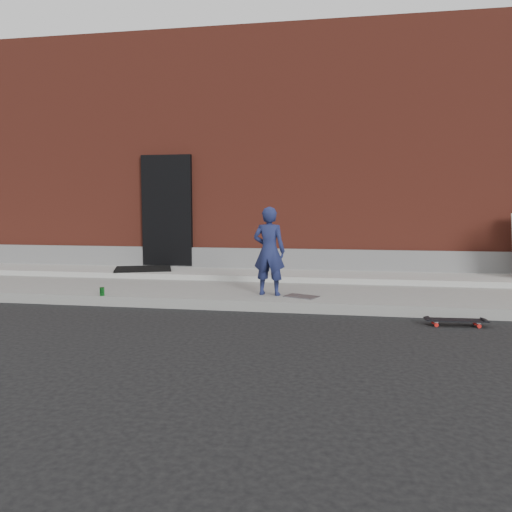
# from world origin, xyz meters

# --- Properties ---
(ground) EXTENTS (80.00, 80.00, 0.00)m
(ground) POSITION_xyz_m (0.00, 0.00, 0.00)
(ground) COLOR black
(ground) RESTS_ON ground
(sidewalk) EXTENTS (20.00, 3.00, 0.15)m
(sidewalk) POSITION_xyz_m (0.00, 1.50, 0.07)
(sidewalk) COLOR slate
(sidewalk) RESTS_ON ground
(apron) EXTENTS (20.00, 1.20, 0.10)m
(apron) POSITION_xyz_m (0.00, 2.40, 0.20)
(apron) COLOR gray
(apron) RESTS_ON sidewalk
(building) EXTENTS (20.00, 8.10, 5.00)m
(building) POSITION_xyz_m (-0.00, 6.99, 2.50)
(building) COLOR maroon
(building) RESTS_ON ground
(child) EXTENTS (0.52, 0.37, 1.33)m
(child) POSITION_xyz_m (-0.14, 0.55, 0.82)
(child) COLOR #1B224C
(child) RESTS_ON sidewalk
(skateboard) EXTENTS (0.74, 0.22, 0.08)m
(skateboard) POSITION_xyz_m (2.36, -0.40, 0.07)
(skateboard) COLOR red
(skateboard) RESTS_ON ground
(soda_can) EXTENTS (0.07, 0.07, 0.13)m
(soda_can) POSITION_xyz_m (-2.59, 0.05, 0.21)
(soda_can) COLOR #197D27
(soda_can) RESTS_ON sidewalk
(doormat) EXTENTS (1.30, 1.19, 0.03)m
(doormat) POSITION_xyz_m (-2.90, 2.36, 0.27)
(doormat) COLOR black
(doormat) RESTS_ON apron
(utility_plate) EXTENTS (0.55, 0.46, 0.01)m
(utility_plate) POSITION_xyz_m (0.36, 0.47, 0.16)
(utility_plate) COLOR #5B5A60
(utility_plate) RESTS_ON sidewalk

